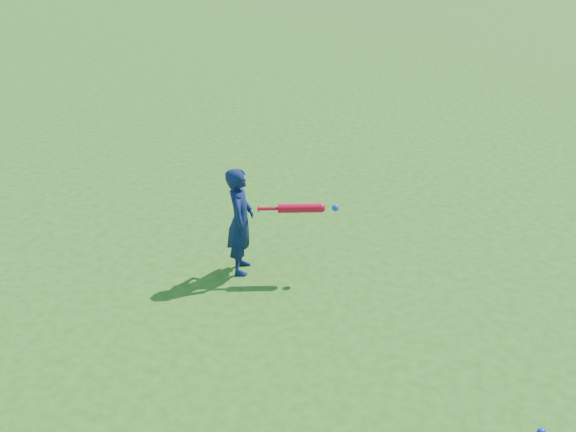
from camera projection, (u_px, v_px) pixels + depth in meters
name	position (u px, v px, depth m)	size (l,w,h in m)	color
ground	(292.00, 283.00, 6.70)	(80.00, 80.00, 0.00)	#245F16
child	(240.00, 221.00, 6.71)	(0.43, 0.28, 1.17)	#0F1A46
bat_swing	(303.00, 208.00, 6.61)	(0.81, 0.31, 0.10)	red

